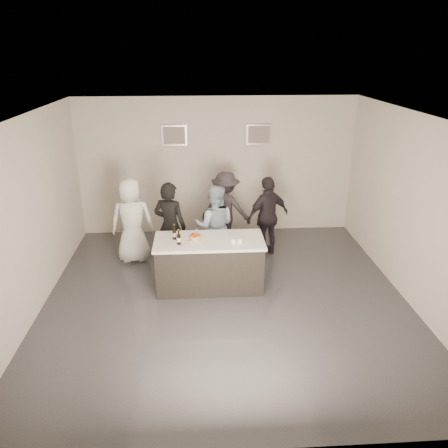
# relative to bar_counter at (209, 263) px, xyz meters

# --- Properties ---
(floor) EXTENTS (6.00, 6.00, 0.00)m
(floor) POSITION_rel_bar_counter_xyz_m (0.26, -0.43, -0.45)
(floor) COLOR #3D3D42
(floor) RESTS_ON ground
(ceiling) EXTENTS (6.00, 6.00, 0.00)m
(ceiling) POSITION_rel_bar_counter_xyz_m (0.26, -0.43, 2.55)
(ceiling) COLOR white
(wall_back) EXTENTS (6.00, 0.04, 3.00)m
(wall_back) POSITION_rel_bar_counter_xyz_m (0.26, 2.57, 1.05)
(wall_back) COLOR beige
(wall_back) RESTS_ON ground
(wall_front) EXTENTS (6.00, 0.04, 3.00)m
(wall_front) POSITION_rel_bar_counter_xyz_m (0.26, -3.43, 1.05)
(wall_front) COLOR beige
(wall_front) RESTS_ON ground
(wall_left) EXTENTS (0.04, 6.00, 3.00)m
(wall_left) POSITION_rel_bar_counter_xyz_m (-2.74, -0.43, 1.05)
(wall_left) COLOR beige
(wall_left) RESTS_ON ground
(wall_right) EXTENTS (0.04, 6.00, 3.00)m
(wall_right) POSITION_rel_bar_counter_xyz_m (3.26, -0.43, 1.05)
(wall_right) COLOR beige
(wall_right) RESTS_ON ground
(picture_left) EXTENTS (0.54, 0.04, 0.44)m
(picture_left) POSITION_rel_bar_counter_xyz_m (-0.64, 2.54, 1.75)
(picture_left) COLOR #B2B2B7
(picture_left) RESTS_ON wall_back
(picture_right) EXTENTS (0.54, 0.04, 0.44)m
(picture_right) POSITION_rel_bar_counter_xyz_m (1.16, 2.54, 1.75)
(picture_right) COLOR #B2B2B7
(picture_right) RESTS_ON wall_back
(bar_counter) EXTENTS (1.86, 0.86, 0.90)m
(bar_counter) POSITION_rel_bar_counter_xyz_m (0.00, 0.00, 0.00)
(bar_counter) COLOR white
(bar_counter) RESTS_ON ground
(cake) EXTENTS (0.19, 0.19, 0.07)m
(cake) POSITION_rel_bar_counter_xyz_m (-0.24, 0.01, 0.49)
(cake) COLOR orange
(cake) RESTS_ON bar_counter
(beer_bottle_a) EXTENTS (0.07, 0.07, 0.26)m
(beer_bottle_a) POSITION_rel_bar_counter_xyz_m (-0.58, 0.06, 0.58)
(beer_bottle_a) COLOR black
(beer_bottle_a) RESTS_ON bar_counter
(beer_bottle_b) EXTENTS (0.07, 0.07, 0.26)m
(beer_bottle_b) POSITION_rel_bar_counter_xyz_m (-0.50, -0.15, 0.58)
(beer_bottle_b) COLOR black
(beer_bottle_b) RESTS_ON bar_counter
(tumbler_cluster) EXTENTS (0.19, 0.19, 0.08)m
(tumbler_cluster) POSITION_rel_bar_counter_xyz_m (0.45, -0.10, 0.49)
(tumbler_cluster) COLOR orange
(tumbler_cluster) RESTS_ON bar_counter
(candles) EXTENTS (0.24, 0.08, 0.01)m
(candles) POSITION_rel_bar_counter_xyz_m (-0.28, -0.28, 0.45)
(candles) COLOR pink
(candles) RESTS_ON bar_counter
(person_main_black) EXTENTS (0.73, 0.60, 1.70)m
(person_main_black) POSITION_rel_bar_counter_xyz_m (-0.70, 0.76, 0.40)
(person_main_black) COLOR black
(person_main_black) RESTS_ON ground
(person_main_blue) EXTENTS (0.84, 0.68, 1.60)m
(person_main_blue) POSITION_rel_bar_counter_xyz_m (0.13, 0.85, 0.35)
(person_main_blue) COLOR #96ACC4
(person_main_blue) RESTS_ON ground
(person_guest_left) EXTENTS (0.84, 0.57, 1.67)m
(person_guest_left) POSITION_rel_bar_counter_xyz_m (-1.45, 1.15, 0.38)
(person_guest_left) COLOR white
(person_guest_left) RESTS_ON ground
(person_guest_right) EXTENTS (1.03, 0.78, 1.63)m
(person_guest_right) POSITION_rel_bar_counter_xyz_m (1.20, 1.25, 0.36)
(person_guest_right) COLOR black
(person_guest_right) RESTS_ON ground
(person_guest_back) EXTENTS (1.16, 0.86, 1.59)m
(person_guest_back) POSITION_rel_bar_counter_xyz_m (0.40, 1.78, 0.35)
(person_guest_back) COLOR #332E36
(person_guest_back) RESTS_ON ground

